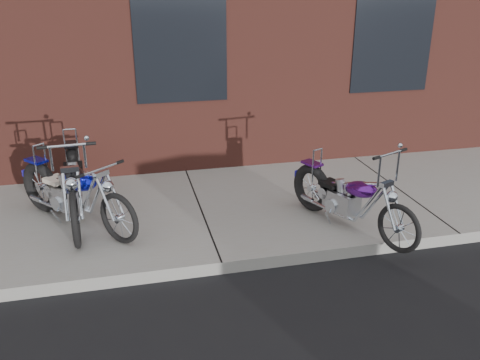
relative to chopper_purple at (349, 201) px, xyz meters
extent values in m
plane|color=black|center=(-1.71, -0.49, -0.52)|extent=(120.00, 120.00, 0.00)
cube|color=gray|center=(-1.71, 1.01, -0.44)|extent=(22.00, 3.00, 0.15)
torus|color=black|center=(-0.21, 0.48, -0.04)|extent=(0.37, 0.65, 0.65)
torus|color=black|center=(0.35, -0.82, -0.07)|extent=(0.29, 0.56, 0.59)
cube|color=#9E9E9E|center=(0.02, -0.05, -0.05)|extent=(0.37, 0.43, 0.27)
ellipsoid|color=#551580|center=(0.12, -0.29, 0.21)|extent=(0.41, 0.55, 0.28)
cube|color=black|center=(-0.07, 0.16, 0.13)|extent=(0.30, 0.32, 0.05)
cylinder|color=silver|center=(0.31, -0.72, 0.16)|extent=(0.14, 0.25, 0.49)
cylinder|color=silver|center=(0.26, -0.62, 0.76)|extent=(0.47, 0.22, 0.03)
cylinder|color=silver|center=(-0.18, 0.41, 0.30)|extent=(0.03, 0.03, 0.43)
cylinder|color=silver|center=(0.04, 0.17, -0.17)|extent=(0.36, 0.76, 0.04)
torus|color=black|center=(-3.69, 1.29, -0.02)|extent=(0.56, 0.62, 0.70)
torus|color=black|center=(-2.69, 0.14, -0.05)|extent=(0.46, 0.52, 0.63)
cube|color=#9E9E9E|center=(-3.28, 0.82, -0.03)|extent=(0.46, 0.47, 0.29)
ellipsoid|color=#1016C7|center=(-3.10, 0.62, 0.25)|extent=(0.54, 0.57, 0.30)
cube|color=beige|center=(-3.44, 1.01, 0.17)|extent=(0.35, 0.36, 0.06)
cylinder|color=silver|center=(-2.77, 0.23, 0.20)|extent=(0.21, 0.24, 0.52)
cylinder|color=silver|center=(-2.85, 0.32, 0.52)|extent=(0.42, 0.37, 0.03)
cylinder|color=silver|center=(-3.63, 1.23, 0.35)|extent=(0.03, 0.03, 0.47)
cylinder|color=silver|center=(-3.33, 1.06, -0.15)|extent=(0.61, 0.69, 0.05)
torus|color=black|center=(-3.37, 1.73, 0.00)|extent=(0.19, 0.75, 0.74)
torus|color=black|center=(-3.26, 0.12, -0.03)|extent=(0.12, 0.67, 0.67)
cube|color=#9E9E9E|center=(-3.33, 1.08, -0.01)|extent=(0.31, 0.43, 0.31)
ellipsoid|color=black|center=(-3.31, 0.79, 0.29)|extent=(0.30, 0.58, 0.32)
cube|color=black|center=(-3.34, 1.34, 0.20)|extent=(0.26, 0.30, 0.06)
cylinder|color=silver|center=(-3.27, 0.25, 0.24)|extent=(0.06, 0.30, 0.55)
cylinder|color=silver|center=(-3.28, 0.38, 0.79)|extent=(0.57, 0.07, 0.03)
cylinder|color=silver|center=(-3.36, 1.65, 0.39)|extent=(0.02, 0.02, 0.49)
cylinder|color=silver|center=(-3.22, 1.31, -0.14)|extent=(0.11, 0.92, 0.05)
camera|label=1|loc=(-2.63, -5.30, 2.54)|focal=38.00mm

